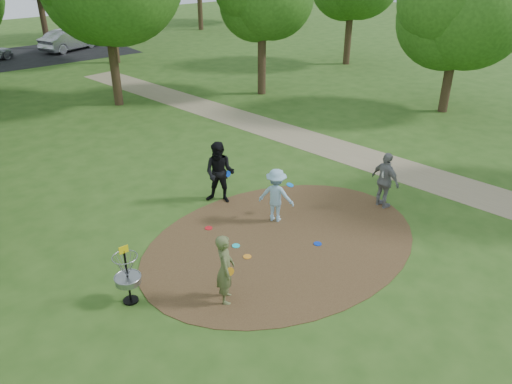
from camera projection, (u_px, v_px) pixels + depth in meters
ground at (282, 242)px, 14.07m from camera, size 100.00×100.00×0.00m
dirt_clearing at (282, 241)px, 14.07m from camera, size 8.40×8.40×0.02m
footpath at (376, 162)px, 19.07m from camera, size 7.55×39.89×0.01m
parking_lot at (30, 56)px, 36.06m from camera, size 14.00×8.00×0.01m
player_observer_with_disc at (225, 269)px, 11.42m from camera, size 0.71×0.78×1.78m
player_throwing_with_disc at (276, 195)px, 14.78m from camera, size 1.31×1.25×1.68m
player_walking_with_disc at (220, 173)px, 15.77m from camera, size 1.22×1.26×2.04m
player_waiting_with_disc at (385, 181)px, 15.50m from camera, size 0.55×1.11×1.83m
disc_ground_cyan at (236, 246)px, 13.84m from camera, size 0.22×0.22×0.02m
disc_ground_blue at (318, 244)px, 13.93m from camera, size 0.22×0.22×0.02m
disc_ground_red at (209, 228)px, 14.68m from camera, size 0.22×0.22×0.02m
car_right at (70, 40)px, 37.53m from camera, size 4.93×3.26×1.53m
disc_ground_orange at (247, 257)px, 13.37m from camera, size 0.22×0.22×0.02m
disc_golf_basket at (127, 271)px, 11.39m from camera, size 0.63×0.63×1.54m
tree_ring at (141, 9)px, 19.31m from camera, size 36.89×45.17×9.15m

